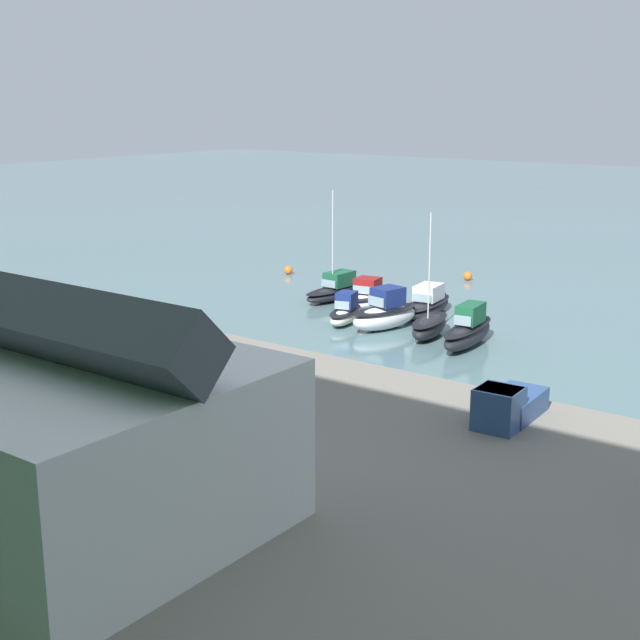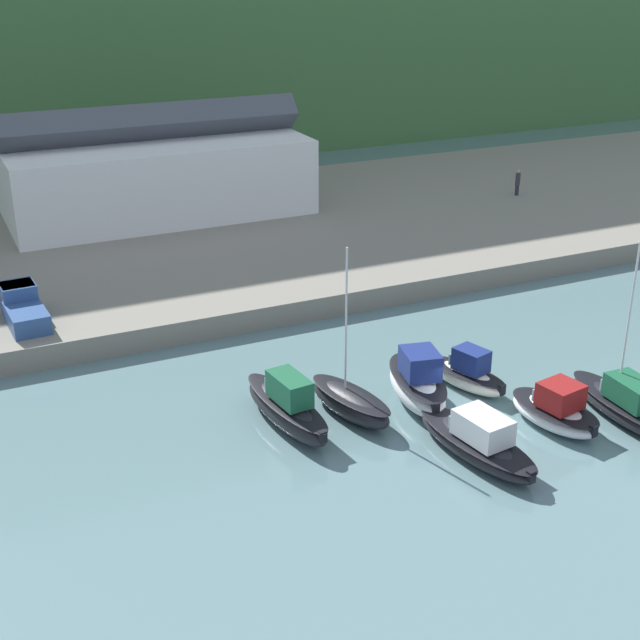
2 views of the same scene
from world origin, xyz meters
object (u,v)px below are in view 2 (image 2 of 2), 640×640
(moored_boat_4, at_px, (477,441))
(pickup_truck_0, at_px, (23,307))
(moored_boat_0, at_px, (287,407))
(person_on_quay, at_px, (518,182))
(moored_boat_2, at_px, (418,383))
(moored_boat_3, at_px, (467,374))
(moored_boat_1, at_px, (350,403))
(moored_boat_5, at_px, (556,410))
(moored_boat_6, at_px, (626,404))

(moored_boat_4, xyz_separation_m, pickup_truck_0, (-16.32, 21.09, 1.45))
(moored_boat_0, distance_m, moored_boat_4, 8.95)
(pickup_truck_0, relative_size, person_on_quay, 2.25)
(pickup_truck_0, bearing_deg, moored_boat_2, -46.43)
(pickup_truck_0, bearing_deg, moored_boat_3, -40.91)
(moored_boat_1, xyz_separation_m, moored_boat_4, (3.45, -5.63, 0.03))
(moored_boat_2, height_order, pickup_truck_0, pickup_truck_0)
(moored_boat_5, relative_size, person_on_quay, 2.44)
(moored_boat_2, bearing_deg, moored_boat_0, -172.24)
(moored_boat_1, bearing_deg, moored_boat_0, 159.55)
(moored_boat_2, height_order, moored_boat_4, moored_boat_2)
(person_on_quay, bearing_deg, moored_boat_5, -123.68)
(moored_boat_3, distance_m, moored_boat_4, 6.70)
(moored_boat_1, height_order, pickup_truck_0, moored_boat_1)
(moored_boat_0, xyz_separation_m, moored_boat_3, (9.94, -0.26, -0.22))
(moored_boat_5, xyz_separation_m, pickup_truck_0, (-21.25, 20.34, 1.42))
(moored_boat_0, relative_size, moored_boat_3, 1.40)
(moored_boat_5, distance_m, moored_boat_6, 3.58)
(moored_boat_3, xyz_separation_m, moored_boat_5, (1.58, -5.05, 0.02))
(moored_boat_2, xyz_separation_m, pickup_truck_0, (-16.52, 15.61, 1.14))
(moored_boat_1, height_order, moored_boat_2, moored_boat_1)
(moored_boat_5, bearing_deg, moored_boat_2, 125.02)
(moored_boat_3, bearing_deg, moored_boat_5, -88.75)
(moored_boat_4, xyz_separation_m, moored_boat_6, (8.39, -0.16, 0.01))
(moored_boat_3, distance_m, pickup_truck_0, 24.96)
(moored_boat_3, relative_size, pickup_truck_0, 1.06)
(moored_boat_2, bearing_deg, moored_boat_5, -32.46)
(moored_boat_1, distance_m, person_on_quay, 38.71)
(moored_boat_1, relative_size, moored_boat_4, 1.14)
(moored_boat_5, bearing_deg, moored_boat_3, 97.38)
(moored_boat_6, bearing_deg, moored_boat_3, 132.33)
(pickup_truck_0, bearing_deg, moored_boat_6, -43.75)
(moored_boat_5, xyz_separation_m, person_on_quay, (20.44, 30.68, 1.70))
(moored_boat_3, xyz_separation_m, pickup_truck_0, (-19.68, 15.29, 1.44))
(moored_boat_1, distance_m, moored_boat_4, 6.60)
(moored_boat_0, bearing_deg, moored_boat_1, -13.95)
(moored_boat_3, bearing_deg, moored_boat_4, -136.13)
(moored_boat_0, xyz_separation_m, moored_boat_2, (6.78, -0.57, 0.07))
(moored_boat_3, xyz_separation_m, person_on_quay, (22.02, 25.62, 1.72))
(moored_boat_1, bearing_deg, moored_boat_6, -38.83)
(moored_boat_4, bearing_deg, moored_boat_3, 52.09)
(moored_boat_6, xyz_separation_m, person_on_quay, (16.98, 31.58, 1.71))
(moored_boat_2, relative_size, moored_boat_5, 1.18)
(moored_boat_4, distance_m, person_on_quay, 40.42)
(moored_boat_1, bearing_deg, pickup_truck_0, 117.03)
(moored_boat_4, xyz_separation_m, person_on_quay, (25.37, 31.42, 1.73))
(moored_boat_1, xyz_separation_m, person_on_quay, (28.82, 25.79, 1.75))
(moored_boat_1, height_order, moored_boat_5, moored_boat_1)
(moored_boat_0, xyz_separation_m, moored_boat_6, (14.97, -6.22, -0.22))
(moored_boat_3, xyz_separation_m, moored_boat_4, (-3.35, -5.80, -0.01))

